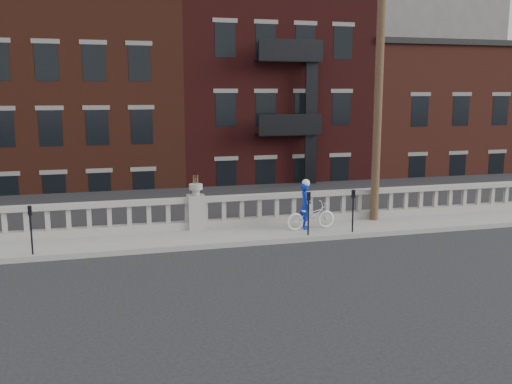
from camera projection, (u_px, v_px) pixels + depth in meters
The scene contains 11 objects.
ground at pixel (222, 268), 14.90m from camera, with size 120.00×120.00×0.00m, color black.
sidewalk at pixel (202, 238), 17.74m from camera, with size 32.00×2.20×0.15m, color gray.
balustrade at pixel (196, 214), 18.54m from camera, with size 28.00×0.34×1.03m.
planter_pedestal at pixel (196, 208), 18.51m from camera, with size 0.55×0.55×1.76m.
lower_level at pixel (155, 122), 36.47m from camera, with size 80.00×44.00×20.80m.
utility_pole at pixel (379, 71), 19.03m from camera, with size 1.60×0.28×10.00m.
parking_meter_b at pixel (31, 224), 15.50m from camera, with size 0.10×0.09×1.36m.
parking_meter_c at pixel (309, 208), 17.61m from camera, with size 0.10×0.09×1.36m.
parking_meter_d at pixel (353, 206), 18.00m from camera, with size 0.10×0.09×1.36m.
bicycle at pixel (311, 216), 18.49m from camera, with size 0.58×1.67×0.88m, color silver.
cyclist at pixel (306, 206), 18.48m from camera, with size 0.56×0.36×1.52m, color #0B23AF.
Camera 1 is at (-2.94, -14.05, 4.55)m, focal length 40.00 mm.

